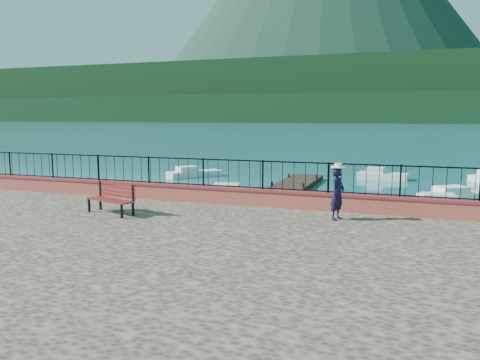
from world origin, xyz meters
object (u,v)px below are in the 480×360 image
Objects in this scene: boat_2 at (462,193)px; boat_3 at (195,171)px; park_bench at (112,204)px; person at (337,194)px; boat_4 at (383,173)px; boat_0 at (238,191)px; boat_1 at (452,202)px.

boat_3 is at bearing 131.27° from boat_2.
park_bench is 0.43× the size of boat_2.
person is 0.36× the size of boat_2.
park_bench reaches higher than boat_4.
boat_2 is at bearing -62.57° from boat_3.
boat_2 is 8.38m from boat_4.
park_bench reaches higher than boat_2.
boat_3 is (-5.82, 7.18, 0.00)m from boat_0.
boat_4 is (-4.16, 7.27, 0.00)m from boat_2.
boat_1 is 1.04× the size of boat_3.
park_bench is at bearing -121.87° from boat_3.
boat_3 is 1.17× the size of boat_4.
boat_1 is at bearing -66.28° from boat_4.
boat_2 is at bearing -3.12° from person.
park_bench is at bearing -165.44° from boat_2.
boat_0 and boat_4 have the same top height.
boat_2 is 1.14× the size of boat_3.
boat_4 is (0.38, 19.04, -1.57)m from person.
boat_2 is 1.33× the size of boat_4.
park_bench is at bearing -104.40° from boat_4.
boat_0 is at bearing 54.03° from person.
boat_0 is 0.87× the size of boat_2.
person is 0.48× the size of boat_4.
person is at bearing -101.52° from boat_3.
boat_2 and boat_3 have the same top height.
boat_1 is at bearing -12.04° from boat_0.
park_bench is 10.24m from boat_0.
person is at bearing -67.30° from boat_0.
park_bench is 18.18m from boat_3.
boat_0 is at bearing 104.02° from park_bench.
boat_1 is 0.91× the size of boat_2.
person reaches higher than boat_0.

